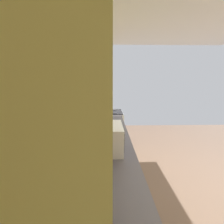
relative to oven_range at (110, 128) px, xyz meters
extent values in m
plane|color=brown|center=(-1.76, -1.35, -0.48)|extent=(6.95, 6.95, 0.00)
cube|color=beige|center=(-1.76, 0.39, 0.88)|extent=(4.46, 0.12, 2.71)
cube|color=tan|center=(-2.14, 0.04, -0.03)|extent=(3.55, 0.59, 0.90)
cube|color=#4E4A4F|center=(-2.14, 0.04, 0.44)|extent=(3.58, 0.62, 0.02)
cube|color=#332819|center=(-2.58, -0.26, -0.03)|extent=(0.01, 0.01, 0.83)
cube|color=#332819|center=(-2.14, -0.26, -0.03)|extent=(0.01, 0.01, 0.83)
cube|color=#332819|center=(-1.69, -0.26, -0.03)|extent=(0.01, 0.01, 0.83)
cube|color=#332819|center=(-1.25, -0.26, -0.03)|extent=(0.01, 0.01, 0.83)
cube|color=#332819|center=(-0.80, -0.26, -0.03)|extent=(0.01, 0.01, 0.83)
cube|color=#BFC167|center=(-2.14, 0.18, 1.32)|extent=(2.75, 0.30, 0.59)
cube|color=#B7BABF|center=(0.00, 0.00, -0.02)|extent=(0.70, 0.67, 0.92)
cube|color=black|center=(0.00, -0.34, -0.06)|extent=(0.55, 0.01, 0.51)
cube|color=black|center=(0.00, 0.00, 0.46)|extent=(0.67, 0.64, 0.02)
cube|color=#B7BABF|center=(0.00, 0.31, 0.54)|extent=(0.67, 0.04, 0.18)
cylinder|color=#38383D|center=(-0.15, -0.12, 0.47)|extent=(0.11, 0.11, 0.01)
cylinder|color=#38383D|center=(0.15, -0.12, 0.47)|extent=(0.11, 0.11, 0.01)
cylinder|color=#38383D|center=(-0.15, 0.12, 0.47)|extent=(0.11, 0.11, 0.01)
cylinder|color=#38383D|center=(0.15, 0.12, 0.47)|extent=(0.11, 0.11, 0.01)
cube|color=white|center=(-2.10, 0.06, 0.60)|extent=(0.46, 0.36, 0.31)
cube|color=black|center=(-2.15, -0.13, 0.60)|extent=(0.28, 0.01, 0.22)
cube|color=#2D2D33|center=(-1.93, -0.13, 0.60)|extent=(0.08, 0.01, 0.22)
cylinder|color=gold|center=(-1.47, -0.07, 0.47)|extent=(0.14, 0.14, 0.06)
cylinder|color=gold|center=(-1.47, -0.07, 0.49)|extent=(0.12, 0.12, 0.03)
camera|label=1|loc=(-3.68, 0.03, 1.25)|focal=22.64mm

